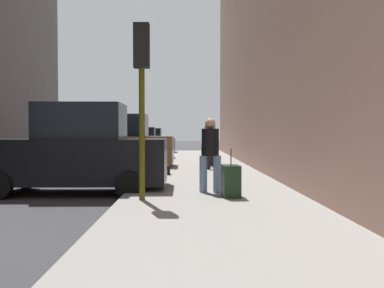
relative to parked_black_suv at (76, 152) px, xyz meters
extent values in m
cube|color=gray|center=(3.35, 1.12, -0.96)|extent=(4.00, 40.00, 0.15)
cube|color=black|center=(-0.05, 0.00, -0.21)|extent=(4.61, 1.87, 1.10)
cube|color=black|center=(0.15, 0.00, 0.77)|extent=(2.08, 1.58, 0.90)
cylinder|color=black|center=(-1.55, 0.91, -0.71)|extent=(0.64, 0.22, 0.64)
cylinder|color=black|center=(1.44, 0.93, -0.71)|extent=(0.64, 0.22, 0.64)
cylinder|color=black|center=(1.45, -0.91, -0.71)|extent=(0.64, 0.22, 0.64)
cube|color=brown|center=(-0.05, 6.62, -0.21)|extent=(4.61, 1.86, 1.10)
cube|color=black|center=(0.15, 6.62, 0.77)|extent=(2.08, 1.57, 0.90)
cylinder|color=black|center=(-1.54, 7.55, -0.71)|extent=(0.64, 0.22, 0.64)
cylinder|color=black|center=(-1.54, 5.71, -0.71)|extent=(0.64, 0.22, 0.64)
cylinder|color=black|center=(1.45, 7.54, -0.71)|extent=(0.64, 0.22, 0.64)
cylinder|color=black|center=(1.45, 5.70, -0.71)|extent=(0.64, 0.22, 0.64)
cube|color=#B7BABF|center=(-0.05, 12.54, -0.34)|extent=(4.26, 1.99, 0.84)
cube|color=black|center=(0.15, 12.55, 0.41)|extent=(1.94, 1.63, 0.70)
cylinder|color=black|center=(-1.44, 13.41, -0.71)|extent=(0.65, 0.24, 0.64)
cylinder|color=black|center=(-1.38, 11.57, -0.71)|extent=(0.65, 0.24, 0.64)
cylinder|color=black|center=(1.29, 13.51, -0.71)|extent=(0.65, 0.24, 0.64)
cylinder|color=black|center=(1.35, 11.67, -0.71)|extent=(0.65, 0.24, 0.64)
cube|color=slate|center=(-0.05, 18.76, -0.34)|extent=(4.20, 1.85, 0.84)
cube|color=black|center=(0.15, 18.75, 0.41)|extent=(1.89, 1.57, 0.70)
cylinder|color=black|center=(-1.41, 19.68, -0.71)|extent=(0.64, 0.22, 0.64)
cylinder|color=black|center=(-1.41, 17.84, -0.71)|extent=(0.64, 0.22, 0.64)
cylinder|color=black|center=(1.32, 19.67, -0.71)|extent=(0.64, 0.22, 0.64)
cylinder|color=black|center=(1.32, 17.83, -0.71)|extent=(0.64, 0.22, 0.64)
cylinder|color=red|center=(1.80, 7.69, -0.61)|extent=(0.22, 0.22, 0.55)
sphere|color=red|center=(1.80, 7.69, -0.28)|extent=(0.20, 0.20, 0.20)
cylinder|color=red|center=(1.64, 7.69, -0.58)|extent=(0.10, 0.09, 0.09)
cylinder|color=red|center=(1.96, 7.69, -0.58)|extent=(0.10, 0.09, 0.09)
cylinder|color=#514C0F|center=(1.85, -1.96, 0.92)|extent=(0.12, 0.12, 3.60)
cube|color=black|center=(1.85, -1.96, 2.27)|extent=(0.32, 0.24, 0.90)
sphere|color=red|center=(1.85, -1.83, 2.55)|extent=(0.14, 0.14, 0.14)
sphere|color=yellow|center=(1.85, -1.83, 2.27)|extent=(0.14, 0.14, 0.14)
sphere|color=green|center=(1.85, -1.83, 1.99)|extent=(0.14, 0.14, 0.14)
cylinder|color=#728CB2|center=(3.16, -0.86, -0.46)|extent=(0.20, 0.20, 0.85)
cylinder|color=#728CB2|center=(3.48, -0.90, -0.46)|extent=(0.20, 0.20, 0.85)
cylinder|color=black|center=(3.32, -0.88, 0.28)|extent=(0.45, 0.45, 0.62)
sphere|color=tan|center=(3.32, -0.88, 0.71)|extent=(0.24, 0.24, 0.24)
cylinder|color=black|center=(3.82, 6.88, -0.46)|extent=(0.19, 0.19, 0.85)
cylinder|color=black|center=(3.50, 6.91, -0.46)|extent=(0.19, 0.19, 0.85)
cylinder|color=#A51E23|center=(3.66, 6.89, 0.28)|extent=(0.43, 0.43, 0.62)
sphere|color=#997051|center=(3.66, 6.89, 0.71)|extent=(0.24, 0.24, 0.24)
cylinder|color=#333338|center=(3.76, 9.82, -0.46)|extent=(0.19, 0.19, 0.85)
cylinder|color=#333338|center=(4.08, 9.80, -0.46)|extent=(0.19, 0.19, 0.85)
cylinder|color=#4C5156|center=(3.92, 9.81, 0.28)|extent=(0.43, 0.43, 0.62)
sphere|color=beige|center=(3.92, 9.81, 0.71)|extent=(0.24, 0.24, 0.24)
cylinder|color=black|center=(3.92, 9.81, 0.78)|extent=(0.34, 0.34, 0.02)
cylinder|color=black|center=(3.92, 9.81, 0.84)|extent=(0.23, 0.23, 0.11)
cylinder|color=black|center=(3.91, 5.14, -0.46)|extent=(0.22, 0.22, 0.85)
cylinder|color=black|center=(3.60, 5.22, -0.46)|extent=(0.22, 0.22, 0.85)
cylinder|color=tan|center=(3.75, 5.18, 0.28)|extent=(0.49, 0.49, 0.62)
sphere|color=#997051|center=(3.75, 5.18, 0.71)|extent=(0.24, 0.24, 0.24)
cube|color=black|center=(3.72, -1.59, -0.54)|extent=(0.38, 0.58, 0.68)
cylinder|color=#333333|center=(3.72, -1.59, -0.02)|extent=(0.02, 0.02, 0.36)
cube|color=black|center=(2.08, 3.30, -0.74)|extent=(0.32, 0.44, 0.28)
camera|label=1|loc=(2.74, -10.71, 0.52)|focal=40.00mm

